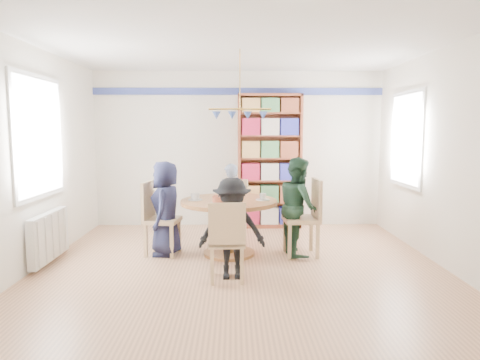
{
  "coord_description": "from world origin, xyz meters",
  "views": [
    {
      "loc": [
        -0.08,
        -5.02,
        1.68
      ],
      "look_at": [
        0.0,
        0.4,
        1.05
      ],
      "focal_mm": 32.0,
      "sensor_mm": 36.0,
      "label": 1
    }
  ],
  "objects_px": {
    "radiator": "(49,236)",
    "person_right": "(299,206)",
    "person_left": "(166,208)",
    "chair_right": "(308,213)",
    "chair_left": "(156,214)",
    "dining_table": "(229,214)",
    "bookshelf": "(269,162)",
    "person_far": "(231,201)",
    "person_near": "(232,229)",
    "chair_far": "(233,205)",
    "chair_near": "(227,238)"
  },
  "relations": [
    {
      "from": "radiator",
      "to": "person_right",
      "type": "height_order",
      "value": "person_right"
    },
    {
      "from": "person_left",
      "to": "chair_right",
      "type": "bearing_deg",
      "value": 92.11
    },
    {
      "from": "chair_left",
      "to": "chair_right",
      "type": "distance_m",
      "value": 2.04
    },
    {
      "from": "dining_table",
      "to": "chair_right",
      "type": "relative_size",
      "value": 1.25
    },
    {
      "from": "chair_left",
      "to": "bookshelf",
      "type": "distance_m",
      "value": 2.42
    },
    {
      "from": "chair_right",
      "to": "person_left",
      "type": "xyz_separation_m",
      "value": [
        -1.91,
        0.05,
        0.07
      ]
    },
    {
      "from": "radiator",
      "to": "bookshelf",
      "type": "bearing_deg",
      "value": 34.64
    },
    {
      "from": "chair_left",
      "to": "person_right",
      "type": "bearing_deg",
      "value": -1.18
    },
    {
      "from": "person_far",
      "to": "dining_table",
      "type": "bearing_deg",
      "value": 93.68
    },
    {
      "from": "person_far",
      "to": "person_near",
      "type": "height_order",
      "value": "person_far"
    },
    {
      "from": "chair_right",
      "to": "person_near",
      "type": "relative_size",
      "value": 0.9
    },
    {
      "from": "chair_far",
      "to": "person_near",
      "type": "height_order",
      "value": "person_near"
    },
    {
      "from": "chair_near",
      "to": "person_far",
      "type": "relative_size",
      "value": 0.78
    },
    {
      "from": "person_near",
      "to": "chair_right",
      "type": "bearing_deg",
      "value": 40.35
    },
    {
      "from": "chair_far",
      "to": "radiator",
      "type": "bearing_deg",
      "value": -150.06
    },
    {
      "from": "person_right",
      "to": "bookshelf",
      "type": "xyz_separation_m",
      "value": [
        -0.26,
        1.69,
        0.47
      ]
    },
    {
      "from": "chair_left",
      "to": "chair_far",
      "type": "relative_size",
      "value": 1.09
    },
    {
      "from": "person_left",
      "to": "person_right",
      "type": "bearing_deg",
      "value": 93.1
    },
    {
      "from": "chair_right",
      "to": "person_left",
      "type": "bearing_deg",
      "value": 178.47
    },
    {
      "from": "dining_table",
      "to": "chair_left",
      "type": "relative_size",
      "value": 1.31
    },
    {
      "from": "chair_right",
      "to": "person_far",
      "type": "relative_size",
      "value": 0.88
    },
    {
      "from": "chair_near",
      "to": "person_near",
      "type": "height_order",
      "value": "person_near"
    },
    {
      "from": "person_left",
      "to": "bookshelf",
      "type": "xyz_separation_m",
      "value": [
        1.53,
        1.67,
        0.49
      ]
    },
    {
      "from": "chair_right",
      "to": "dining_table",
      "type": "bearing_deg",
      "value": 178.06
    },
    {
      "from": "chair_left",
      "to": "person_near",
      "type": "relative_size",
      "value": 0.86
    },
    {
      "from": "radiator",
      "to": "dining_table",
      "type": "distance_m",
      "value": 2.31
    },
    {
      "from": "chair_right",
      "to": "person_left",
      "type": "height_order",
      "value": "person_left"
    },
    {
      "from": "chair_right",
      "to": "chair_left",
      "type": "bearing_deg",
      "value": 177.93
    },
    {
      "from": "person_right",
      "to": "person_far",
      "type": "xyz_separation_m",
      "value": [
        -0.92,
        0.89,
        -0.08
      ]
    },
    {
      "from": "dining_table",
      "to": "chair_right",
      "type": "bearing_deg",
      "value": -1.94
    },
    {
      "from": "person_near",
      "to": "person_right",
      "type": "bearing_deg",
      "value": 44.94
    },
    {
      "from": "radiator",
      "to": "bookshelf",
      "type": "xyz_separation_m",
      "value": [
        2.96,
        2.04,
        0.78
      ]
    },
    {
      "from": "radiator",
      "to": "person_right",
      "type": "relative_size",
      "value": 0.75
    },
    {
      "from": "person_far",
      "to": "person_right",
      "type": "bearing_deg",
      "value": 141.0
    },
    {
      "from": "person_left",
      "to": "person_near",
      "type": "height_order",
      "value": "person_left"
    },
    {
      "from": "chair_far",
      "to": "chair_near",
      "type": "xyz_separation_m",
      "value": [
        -0.07,
        -2.06,
        -0.0
      ]
    },
    {
      "from": "bookshelf",
      "to": "radiator",
      "type": "bearing_deg",
      "value": -145.36
    },
    {
      "from": "chair_left",
      "to": "person_far",
      "type": "relative_size",
      "value": 0.85
    },
    {
      "from": "dining_table",
      "to": "chair_far",
      "type": "height_order",
      "value": "chair_far"
    },
    {
      "from": "chair_right",
      "to": "bookshelf",
      "type": "bearing_deg",
      "value": 102.18
    },
    {
      "from": "person_right",
      "to": "bookshelf",
      "type": "height_order",
      "value": "bookshelf"
    },
    {
      "from": "person_far",
      "to": "chair_left",
      "type": "bearing_deg",
      "value": 45.06
    },
    {
      "from": "chair_right",
      "to": "radiator",
      "type": "bearing_deg",
      "value": -174.57
    },
    {
      "from": "radiator",
      "to": "dining_table",
      "type": "xyz_separation_m",
      "value": [
        2.27,
        0.35,
        0.21
      ]
    },
    {
      "from": "chair_far",
      "to": "person_near",
      "type": "relative_size",
      "value": 0.79
    },
    {
      "from": "chair_far",
      "to": "person_near",
      "type": "xyz_separation_m",
      "value": [
        -0.01,
        -1.93,
        0.08
      ]
    },
    {
      "from": "dining_table",
      "to": "person_far",
      "type": "relative_size",
      "value": 1.11
    },
    {
      "from": "chair_far",
      "to": "person_far",
      "type": "bearing_deg",
      "value": -109.45
    },
    {
      "from": "chair_right",
      "to": "person_near",
      "type": "height_order",
      "value": "person_near"
    },
    {
      "from": "chair_near",
      "to": "person_near",
      "type": "xyz_separation_m",
      "value": [
        0.06,
        0.13,
        0.08
      ]
    }
  ]
}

